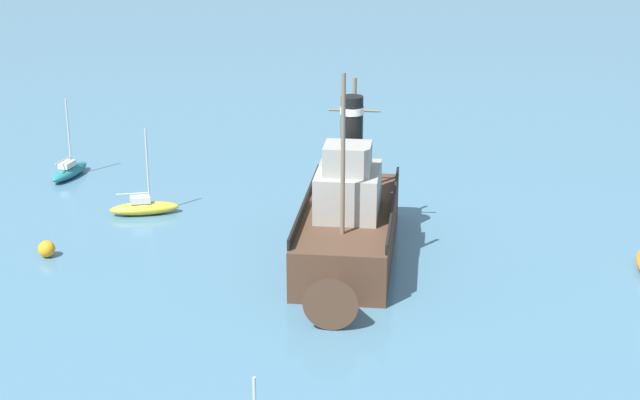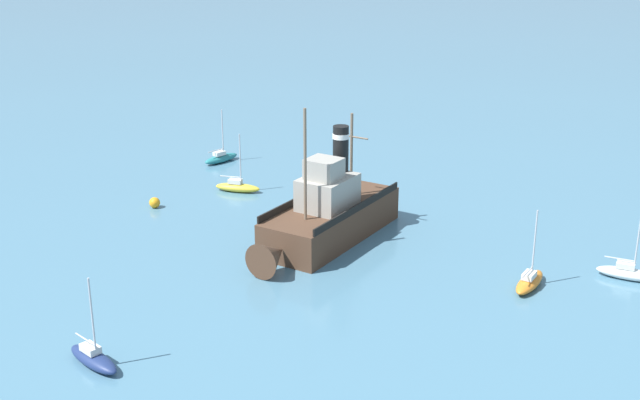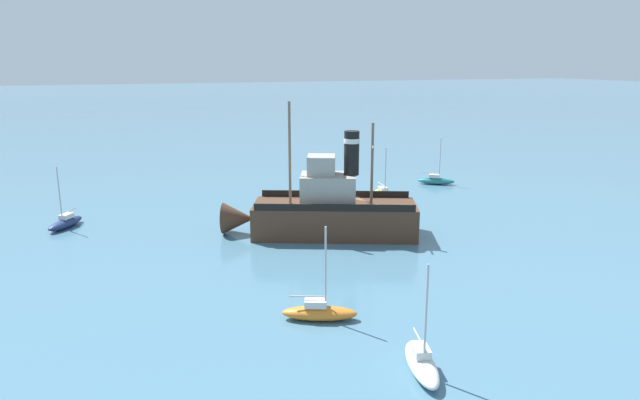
# 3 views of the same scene
# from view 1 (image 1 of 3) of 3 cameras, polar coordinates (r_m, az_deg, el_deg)

# --- Properties ---
(ground_plane) EXTENTS (600.00, 600.00, 0.00)m
(ground_plane) POSITION_cam_1_polar(r_m,az_deg,el_deg) (50.01, 0.99, -2.69)
(ground_plane) COLOR #477289
(old_tugboat) EXTENTS (8.73, 14.58, 9.90)m
(old_tugboat) POSITION_cam_1_polar(r_m,az_deg,el_deg) (47.71, 1.62, -1.44)
(old_tugboat) COLOR #4C3323
(old_tugboat) RESTS_ON ground
(sailboat_yellow) EXTENTS (3.88, 1.44, 4.90)m
(sailboat_yellow) POSITION_cam_1_polar(r_m,az_deg,el_deg) (55.13, -10.20, -0.41)
(sailboat_yellow) COLOR gold
(sailboat_yellow) RESTS_ON ground
(sailboat_teal) EXTENTS (2.97, 3.80, 4.90)m
(sailboat_teal) POSITION_cam_1_polar(r_m,az_deg,el_deg) (62.58, -14.39, 1.67)
(sailboat_teal) COLOR #23757A
(sailboat_teal) RESTS_ON ground
(mooring_buoy) EXTENTS (0.84, 0.84, 0.84)m
(mooring_buoy) POSITION_cam_1_polar(r_m,az_deg,el_deg) (50.37, -15.61, -2.76)
(mooring_buoy) COLOR orange
(mooring_buoy) RESTS_ON ground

